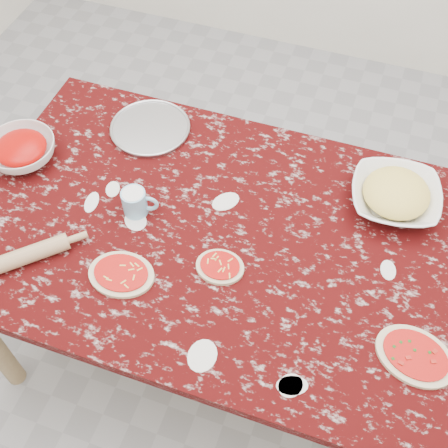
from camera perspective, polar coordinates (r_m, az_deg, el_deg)
The scene contains 10 objects.
ground at distance 2.39m, azimuth 0.00°, elevation -11.44°, with size 4.00×4.00×0.00m, color gray.
worktable at distance 1.80m, azimuth 0.00°, elevation -2.50°, with size 1.60×1.00×0.75m.
pizza_tray at distance 2.04m, azimuth -7.41°, elevation 9.48°, with size 0.27×0.27×0.01m, color #B2B2B7.
sauce_bowl at distance 2.02m, azimuth -19.61°, elevation 6.93°, with size 0.23×0.23×0.07m, color white.
cheese_bowl at distance 1.86m, azimuth 16.76°, elevation 2.62°, with size 0.28×0.28×0.07m, color white.
flour_mug at distance 1.77m, azimuth -8.86°, elevation 2.18°, with size 0.11×0.08×0.09m.
pizza_left at distance 1.67m, azimuth -10.26°, elevation -4.97°, with size 0.21×0.17×0.02m.
pizza_mid at distance 1.66m, azimuth -0.41°, elevation -4.30°, with size 0.15×0.13×0.02m.
pizza_right at distance 1.61m, azimuth 18.61°, elevation -12.42°, with size 0.25×0.21×0.02m.
rolling_pin at distance 1.76m, azimuth -19.29°, elevation -3.03°, with size 0.05×0.05×0.26m, color tan.
Camera 1 is at (0.33, -0.95, 2.17)m, focal length 45.58 mm.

